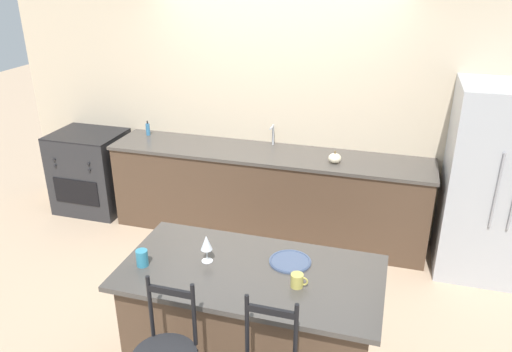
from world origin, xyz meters
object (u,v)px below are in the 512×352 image
Objects in this scene: oven_range at (92,171)px; wine_glass at (206,243)px; coffee_mug at (297,280)px; pumpkin_decoration at (335,158)px; tumbler_cup at (142,258)px; refrigerator at (497,183)px; soap_bottle at (148,129)px; dinner_plate at (290,261)px.

oven_range is 4.84× the size of wine_glass.
coffee_mug is 2.02m from pumpkin_decoration.
oven_range is 8.39× the size of tumbler_cup.
tumbler_cup is (-2.42, -2.12, 0.07)m from refrigerator.
soap_bottle reaches higher than tumbler_cup.
oven_range is 3.08m from wine_glass.
refrigerator is 10.86× the size of soap_bottle.
refrigerator reaches higher than tumbler_cup.
oven_range is 8.60× the size of coffee_mug.
wine_glass is 1.73× the size of tumbler_cup.
refrigerator is 2.35m from dinner_plate.
refrigerator is at bearing 55.68° from coffee_mug.
dinner_plate is at bearing -44.10° from soap_bottle.
wine_glass is at bearing -106.51° from pumpkin_decoration.
refrigerator is 9.23× the size of wine_glass.
pumpkin_decoration is at bearing 65.38° from tumbler_cup.
tumbler_cup is (-0.92, -0.30, 0.05)m from dinner_plate.
refrigerator is 16.00× the size of tumbler_cup.
tumbler_cup is at bearing -49.28° from oven_range.
refrigerator is at bearing -0.81° from oven_range.
refrigerator is 14.38× the size of pumpkin_decoration.
coffee_mug is 3.15m from soap_bottle.
dinner_plate is 1.78m from pumpkin_decoration.
coffee_mug is (2.89, -2.12, 0.49)m from oven_range.
refrigerator is 16.40× the size of coffee_mug.
wine_glass is at bearing -41.69° from oven_range.
wine_glass is at bearing 170.51° from coffee_mug.
refrigerator is 1.91× the size of oven_range.
wine_glass reaches higher than tumbler_cup.
refrigerator reaches higher than dinner_plate.
coffee_mug is at bearing -46.04° from soap_bottle.
oven_range is at bearing -167.92° from soap_bottle.
soap_bottle is (-2.19, 2.27, 0.05)m from coffee_mug.
coffee_mug reaches higher than oven_range.
dinner_plate is 1.44× the size of wine_glass.
pumpkin_decoration is at bearing 91.77° from coffee_mug.
pumpkin_decoration is 2.14m from soap_bottle.
refrigerator reaches higher than oven_range.
oven_range is 7.54× the size of pumpkin_decoration.
dinner_plate is (2.79, -1.87, 0.45)m from oven_range.
pumpkin_decoration reaches higher than coffee_mug.
refrigerator is 2.82m from wine_glass.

